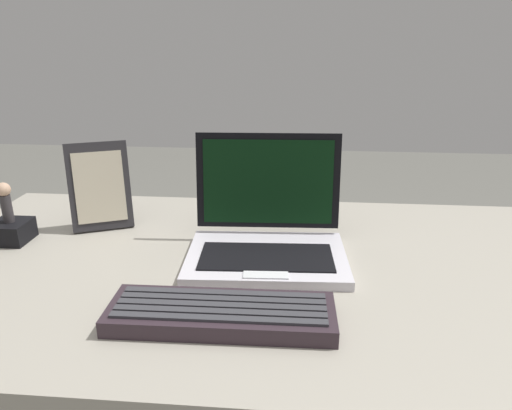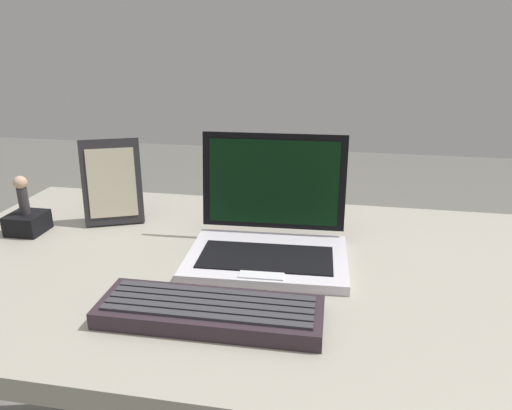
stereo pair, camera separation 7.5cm
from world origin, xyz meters
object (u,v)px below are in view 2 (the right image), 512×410
Objects in this scene: external_keyboard at (210,311)px; figurine at (22,192)px; laptop_front at (269,234)px; figurine_stand at (27,223)px; photo_frame at (112,183)px.

figurine reaches higher than external_keyboard.
laptop_front is 0.54m from figurine.
figurine_stand is (-0.48, 0.26, 0.01)m from external_keyboard.
external_keyboard is at bearing -102.81° from laptop_front.
figurine is at bearing 0.00° from figurine_stand.
figurine is at bearing 152.14° from external_keyboard.
photo_frame reaches higher than figurine_stand.
photo_frame is (-0.32, 0.34, 0.08)m from external_keyboard.
figurine is at bearing 177.93° from laptop_front.
laptop_front is 0.39m from photo_frame.
laptop_front is 0.24m from external_keyboard.
laptop_front reaches higher than photo_frame.
external_keyboard is 0.55m from figurine_stand.
photo_frame is at bearing 132.98° from external_keyboard.
figurine_stand is (-0.54, 0.02, -0.02)m from laptop_front.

